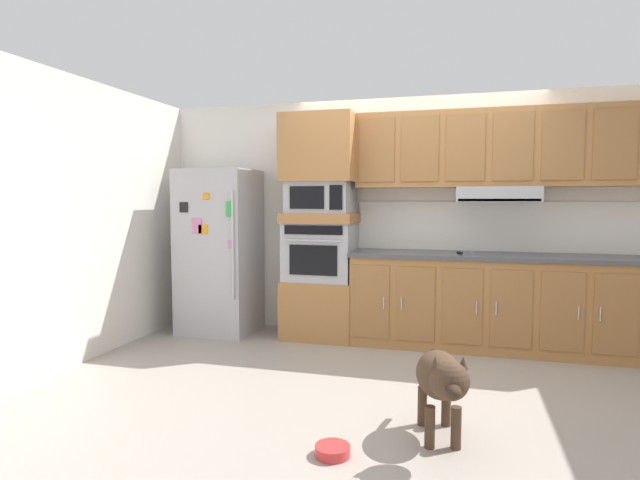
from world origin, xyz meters
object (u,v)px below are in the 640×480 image
object	(u,v)px
refrigerator	(220,251)
screwdriver	(461,253)
microwave	(321,198)
dog_food_bowl	(333,450)
built_in_oven	(321,251)
dog	(441,379)

from	to	relation	value
refrigerator	screwdriver	distance (m)	2.53
microwave	dog_food_bowl	world-z (taller)	microwave
built_in_oven	dog_food_bowl	bearing A→B (deg)	-73.26
screwdriver	dog	bearing A→B (deg)	-92.69
dog_food_bowl	microwave	bearing A→B (deg)	106.74
built_in_oven	screwdriver	distance (m)	1.41
refrigerator	built_in_oven	world-z (taller)	refrigerator
microwave	dog_food_bowl	bearing A→B (deg)	-73.26
microwave	dog_food_bowl	size ratio (longest dim) A/B	3.22
screwdriver	dog	xyz separation A→B (m)	(-0.10, -2.03, -0.55)
built_in_oven	dog	world-z (taller)	built_in_oven
built_in_oven	microwave	size ratio (longest dim) A/B	1.09
built_in_oven	dog_food_bowl	distance (m)	2.70
built_in_oven	screwdriver	world-z (taller)	built_in_oven
refrigerator	microwave	xyz separation A→B (m)	(1.13, 0.07, 0.58)
refrigerator	microwave	distance (m)	1.27
refrigerator	built_in_oven	xyz separation A→B (m)	(1.13, 0.07, 0.02)
dog	screwdriver	bearing A→B (deg)	165.25
refrigerator	dog	xyz separation A→B (m)	(2.44, -2.05, -0.50)
dog	dog_food_bowl	world-z (taller)	dog
microwave	dog_food_bowl	distance (m)	2.93
built_in_oven	screwdriver	xyz separation A→B (m)	(1.41, -0.09, 0.03)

